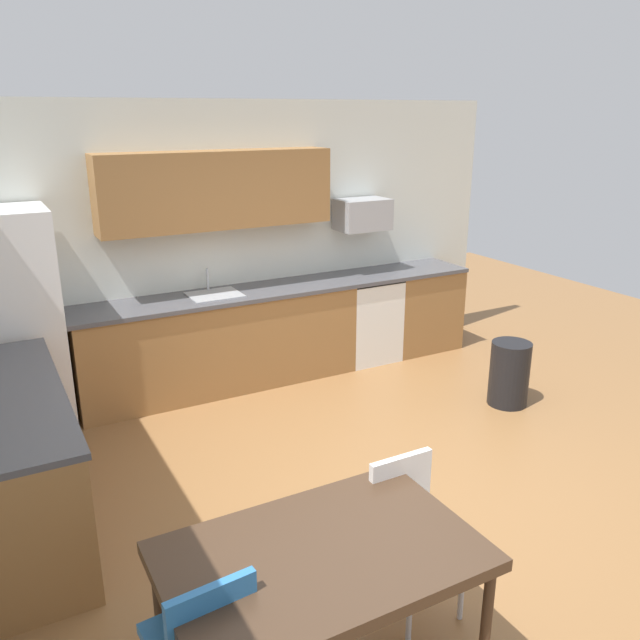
{
  "coord_description": "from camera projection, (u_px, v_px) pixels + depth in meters",
  "views": [
    {
      "loc": [
        -2.35,
        -3.31,
        2.6
      ],
      "look_at": [
        0.0,
        1.0,
        1.0
      ],
      "focal_mm": 36.27,
      "sensor_mm": 36.0,
      "label": 1
    }
  ],
  "objects": [
    {
      "name": "dining_table",
      "position": [
        321.0,
        562.0,
        2.86
      ],
      "size": [
        1.4,
        0.9,
        0.75
      ],
      "color": "#422D1E",
      "rests_on": "ground"
    },
    {
      "name": "chair_near_table",
      "position": [
        411.0,
        523.0,
        3.44
      ],
      "size": [
        0.4,
        0.4,
        0.85
      ],
      "color": "white",
      "rests_on": "ground"
    },
    {
      "name": "microwave",
      "position": [
        363.0,
        214.0,
        6.73
      ],
      "size": [
        0.54,
        0.36,
        0.32
      ],
      "primitive_type": "cube",
      "color": "#9EA0A5"
    },
    {
      "name": "cabinet_run_back_right",
      "position": [
        419.0,
        309.0,
        7.32
      ],
      "size": [
        0.83,
        0.6,
        0.9
      ],
      "primitive_type": "cube",
      "color": "olive",
      "rests_on": "ground"
    },
    {
      "name": "upper_cabinets_back",
      "position": [
        217.0,
        190.0,
        5.94
      ],
      "size": [
        2.2,
        0.34,
        0.7
      ],
      "primitive_type": "cube",
      "color": "olive"
    },
    {
      "name": "countertop_left",
      "position": [
        8.0,
        397.0,
        3.97
      ],
      "size": [
        0.64,
        2.0,
        0.04
      ],
      "primitive_type": "cube",
      "color": "#4C4C51",
      "rests_on": "cabinet_run_left"
    },
    {
      "name": "wall_back",
      "position": [
        241.0,
        242.0,
        6.43
      ],
      "size": [
        5.8,
        0.1,
        2.7
      ],
      "primitive_type": "cube",
      "color": "silver",
      "rests_on": "ground"
    },
    {
      "name": "trash_bin",
      "position": [
        509.0,
        373.0,
        5.91
      ],
      "size": [
        0.36,
        0.36,
        0.6
      ],
      "primitive_type": "cylinder",
      "color": "black",
      "rests_on": "ground"
    },
    {
      "name": "ground_plane",
      "position": [
        387.0,
        490.0,
        4.64
      ],
      "size": [
        12.0,
        12.0,
        0.0
      ],
      "primitive_type": "plane",
      "color": "olive"
    },
    {
      "name": "sink_faucet",
      "position": [
        208.0,
        281.0,
        6.19
      ],
      "size": [
        0.02,
        0.02,
        0.24
      ],
      "primitive_type": "cylinder",
      "color": "#B2B5BA",
      "rests_on": "countertop_back"
    },
    {
      "name": "cabinet_run_back",
      "position": [
        220.0,
        344.0,
        6.24
      ],
      "size": [
        2.72,
        0.6,
        0.9
      ],
      "primitive_type": "cube",
      "color": "olive",
      "rests_on": "ground"
    },
    {
      "name": "cabinet_run_left",
      "position": [
        19.0,
        464.0,
        4.12
      ],
      "size": [
        0.6,
        2.0,
        0.9
      ],
      "primitive_type": "cube",
      "color": "olive",
      "rests_on": "ground"
    },
    {
      "name": "sink_basin",
      "position": [
        215.0,
        301.0,
        6.09
      ],
      "size": [
        0.48,
        0.4,
        0.14
      ],
      "primitive_type": "cube",
      "color": "#A5A8AD",
      "rests_on": "countertop_back"
    },
    {
      "name": "countertop_back",
      "position": [
        256.0,
        291.0,
        6.27
      ],
      "size": [
        4.8,
        0.64,
        0.04
      ],
      "primitive_type": "cube",
      "color": "#4C4C51",
      "rests_on": "cabinet_run_back"
    },
    {
      "name": "chair_far_side",
      "position": [
        204.0,
        639.0,
        2.68
      ],
      "size": [
        0.43,
        0.43,
        0.85
      ],
      "color": "#2D72B7",
      "rests_on": "ground"
    },
    {
      "name": "oven_range",
      "position": [
        365.0,
        318.0,
        6.99
      ],
      "size": [
        0.6,
        0.6,
        0.91
      ],
      "color": "white",
      "rests_on": "ground"
    },
    {
      "name": "refrigerator",
      "position": [
        11.0,
        326.0,
        5.21
      ],
      "size": [
        0.76,
        0.7,
        1.88
      ],
      "primitive_type": "cube",
      "color": "white",
      "rests_on": "ground"
    }
  ]
}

